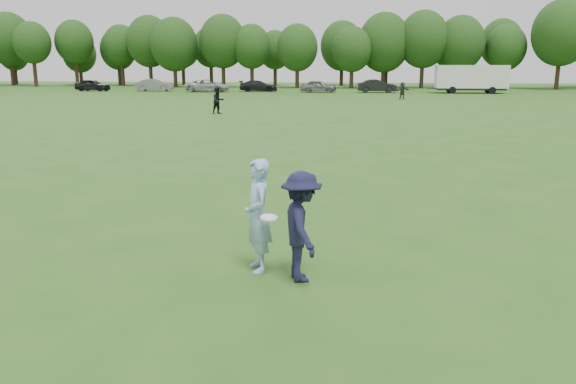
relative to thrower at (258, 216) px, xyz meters
name	(u,v)px	position (x,y,z in m)	size (l,w,h in m)	color
ground	(324,280)	(1.08, -0.29, -0.90)	(200.00, 200.00, 0.00)	#255518
thrower	(258,216)	(0.00, 0.00, 0.00)	(0.65, 0.43, 1.79)	#91B3E0
defender	(301,226)	(0.73, -0.31, -0.06)	(1.09, 0.62, 1.68)	#181835
player_far_a	(218,101)	(-8.20, 28.60, -0.03)	(0.85, 0.66, 1.74)	black
player_far_d	(402,91)	(5.04, 47.20, -0.09)	(1.50, 0.48, 1.62)	#2A2A2A
car_a	(93,85)	(-32.53, 59.32, -0.16)	(1.75, 4.35, 1.48)	black
car_b	(154,85)	(-24.70, 60.04, -0.15)	(1.59, 4.55, 1.50)	slate
car_c	(208,86)	(-17.58, 59.09, -0.16)	(2.46, 5.34, 1.48)	#A6A7AB
car_d	(258,86)	(-11.64, 61.00, -0.22)	(1.90, 4.67, 1.36)	black
car_e	(318,86)	(-4.05, 59.35, -0.17)	(1.72, 4.28, 1.46)	slate
car_f	(377,86)	(2.84, 60.03, -0.13)	(1.63, 4.68, 1.54)	black
disc_in_play	(269,218)	(0.23, -0.31, 0.06)	(0.31, 0.31, 0.07)	white
cargo_trailer	(471,78)	(13.57, 60.02, 0.88)	(9.00, 2.75, 3.20)	silver
treeline	(384,43)	(3.89, 76.61, 5.36)	(130.35, 18.39, 11.74)	#332114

